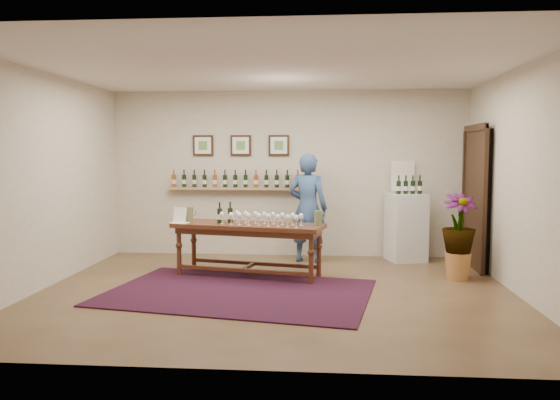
# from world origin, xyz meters

# --- Properties ---
(ground) EXTENTS (6.00, 6.00, 0.00)m
(ground) POSITION_xyz_m (0.00, 0.00, 0.00)
(ground) COLOR #4D3522
(ground) RESTS_ON ground
(room_shell) EXTENTS (6.00, 6.00, 6.00)m
(room_shell) POSITION_xyz_m (2.11, 1.86, 1.12)
(room_shell) COLOR beige
(room_shell) RESTS_ON ground
(rug) EXTENTS (3.56, 2.70, 0.02)m
(rug) POSITION_xyz_m (-0.45, -0.09, 0.01)
(rug) COLOR #4C0D17
(rug) RESTS_ON ground
(tasting_table) EXTENTS (2.23, 1.11, 0.76)m
(tasting_table) POSITION_xyz_m (-0.45, 0.85, 0.64)
(tasting_table) COLOR #4A1C12
(tasting_table) RESTS_ON ground
(table_glasses) EXTENTS (1.32, 0.64, 0.18)m
(table_glasses) POSITION_xyz_m (-0.26, 0.75, 0.85)
(table_glasses) COLOR white
(table_glasses) RESTS_ON tasting_table
(table_bottles) EXTENTS (0.33, 0.23, 0.32)m
(table_bottles) POSITION_xyz_m (-0.80, 0.91, 0.92)
(table_bottles) COLOR black
(table_bottles) RESTS_ON tasting_table
(pitcher_left) EXTENTS (0.16, 0.16, 0.20)m
(pitcher_left) POSITION_xyz_m (-1.37, 1.15, 0.86)
(pitcher_left) COLOR #5F6841
(pitcher_left) RESTS_ON tasting_table
(pitcher_right) EXTENTS (0.16, 0.16, 0.20)m
(pitcher_right) POSITION_xyz_m (0.54, 0.75, 0.86)
(pitcher_right) COLOR #5F6841
(pitcher_right) RESTS_ON tasting_table
(menu_card) EXTENTS (0.29, 0.25, 0.22)m
(menu_card) POSITION_xyz_m (-1.45, 0.87, 0.87)
(menu_card) COLOR white
(menu_card) RESTS_ON tasting_table
(display_pedestal) EXTENTS (0.67, 0.67, 1.10)m
(display_pedestal) POSITION_xyz_m (1.95, 2.18, 0.55)
(display_pedestal) COLOR silver
(display_pedestal) RESTS_ON ground
(pedestal_bottles) EXTENTS (0.28, 0.14, 0.27)m
(pedestal_bottles) POSITION_xyz_m (1.97, 2.09, 1.24)
(pedestal_bottles) COLOR black
(pedestal_bottles) RESTS_ON display_pedestal
(info_sign) EXTENTS (0.39, 0.12, 0.55)m
(info_sign) POSITION_xyz_m (1.91, 2.37, 1.37)
(info_sign) COLOR white
(info_sign) RESTS_ON display_pedestal
(potted_plant) EXTENTS (0.62, 0.62, 1.04)m
(potted_plant) POSITION_xyz_m (2.47, 0.86, 0.61)
(potted_plant) COLOR #AC6E39
(potted_plant) RESTS_ON ground
(person) EXTENTS (0.73, 0.57, 1.75)m
(person) POSITION_xyz_m (0.36, 1.94, 0.87)
(person) COLOR #324E77
(person) RESTS_ON ground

